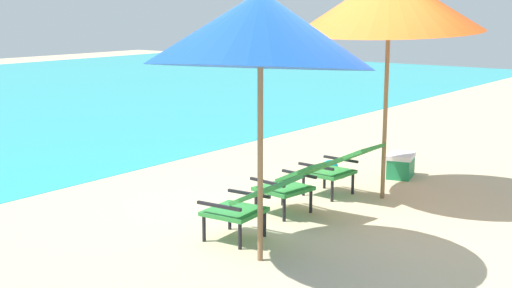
# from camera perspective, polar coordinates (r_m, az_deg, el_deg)

# --- Properties ---
(ground_plane) EXTENTS (40.00, 40.00, 0.00)m
(ground_plane) POSITION_cam_1_polar(r_m,az_deg,el_deg) (10.11, -15.08, -1.96)
(ground_plane) COLOR #CCB78E
(lounge_chair_left) EXTENTS (0.61, 0.92, 0.68)m
(lounge_chair_left) POSITION_cam_1_polar(r_m,az_deg,el_deg) (6.63, -0.55, -4.82)
(lounge_chair_left) COLOR #338E3D
(lounge_chair_left) RESTS_ON ground_plane
(lounge_chair_center) EXTENTS (0.64, 0.93, 0.68)m
(lounge_chair_center) POSITION_cam_1_polar(r_m,az_deg,el_deg) (7.46, 3.29, -3.02)
(lounge_chair_center) COLOR #338E3D
(lounge_chair_center) RESTS_ON ground_plane
(lounge_chair_right) EXTENTS (0.58, 0.90, 0.68)m
(lounge_chair_right) POSITION_cam_1_polar(r_m,az_deg,el_deg) (8.26, 7.02, -1.69)
(lounge_chair_right) COLOR #338E3D
(lounge_chair_right) RESTS_ON ground_plane
(beach_umbrella_left) EXTENTS (2.57, 2.54, 2.48)m
(beach_umbrella_left) POSITION_cam_1_polar(r_m,az_deg,el_deg) (5.88, 0.37, 9.48)
(beach_umbrella_left) COLOR olive
(beach_umbrella_left) RESTS_ON ground_plane
(beach_umbrella_right) EXTENTS (2.31, 2.28, 2.70)m
(beach_umbrella_right) POSITION_cam_1_polar(r_m,az_deg,el_deg) (8.09, 10.99, 11.52)
(beach_umbrella_right) COLOR olive
(beach_umbrella_right) RESTS_ON ground_plane
(beach_ball) EXTENTS (0.24, 0.24, 0.24)m
(beach_ball) POSITION_cam_1_polar(r_m,az_deg,el_deg) (9.27, 6.13, -2.05)
(beach_ball) COLOR #0A93AD
(beach_ball) RESTS_ON ground_plane
(cooler_box) EXTENTS (0.54, 0.43, 0.32)m
(cooler_box) POSITION_cam_1_polar(r_m,az_deg,el_deg) (9.43, 11.90, -1.73)
(cooler_box) COLOR #1E844C
(cooler_box) RESTS_ON ground_plane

